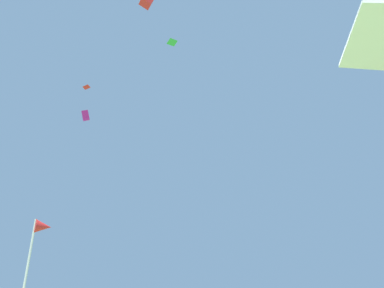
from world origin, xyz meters
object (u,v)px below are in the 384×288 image
(distant_kite_green_low_right, at_px, (172,42))
(marker_flag, at_px, (40,235))
(distant_kite_magenta_mid_right, at_px, (85,116))
(distant_kite_red_low_left, at_px, (86,87))

(distant_kite_green_low_right, height_order, marker_flag, distant_kite_green_low_right)
(distant_kite_green_low_right, bearing_deg, distant_kite_magenta_mid_right, 101.29)
(distant_kite_magenta_mid_right, relative_size, marker_flag, 0.70)
(distant_kite_red_low_left, bearing_deg, marker_flag, -105.63)
(distant_kite_green_low_right, distance_m, distant_kite_magenta_mid_right, 14.21)
(distant_kite_red_low_left, bearing_deg, distant_kite_magenta_mid_right, 72.75)
(distant_kite_green_low_right, distance_m, marker_flag, 25.58)
(distant_kite_green_low_right, relative_size, distant_kite_magenta_mid_right, 0.74)
(distant_kite_red_low_left, height_order, distant_kite_magenta_mid_right, distant_kite_magenta_mid_right)
(distant_kite_red_low_left, height_order, distant_kite_green_low_right, distant_kite_green_low_right)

